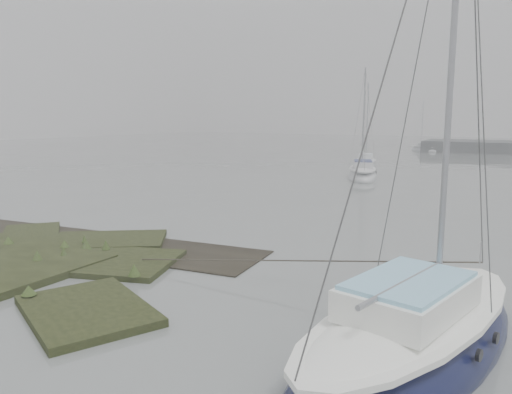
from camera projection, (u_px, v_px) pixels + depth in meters
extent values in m
plane|color=slate|center=(396.00, 177.00, 38.02)|extent=(160.00, 160.00, 0.00)
ellipsoid|color=#101434|center=(413.00, 354.00, 9.42)|extent=(4.18, 8.13, 1.88)
ellipsoid|color=white|center=(415.00, 316.00, 9.30)|extent=(3.46, 7.04, 0.53)
cube|color=white|center=(409.00, 297.00, 8.98)|extent=(2.20, 2.96, 0.55)
cube|color=#8CC9E6|center=(409.00, 280.00, 8.93)|extent=(2.05, 2.72, 0.09)
cylinder|color=#939399|center=(452.00, 54.00, 9.25)|extent=(0.12, 0.12, 8.87)
cylinder|color=#939399|center=(404.00, 283.00, 8.77)|extent=(0.77, 3.05, 0.10)
ellipsoid|color=silver|center=(362.00, 177.00, 36.95)|extent=(4.05, 6.52, 1.50)
ellipsoid|color=silver|center=(363.00, 169.00, 36.86)|extent=(3.39, 5.63, 0.42)
cube|color=silver|center=(363.00, 164.00, 36.54)|extent=(1.98, 2.45, 0.44)
cube|color=navy|center=(363.00, 161.00, 36.50)|extent=(1.84, 2.26, 0.07)
cylinder|color=#939399|center=(364.00, 116.00, 37.01)|extent=(0.10, 0.10, 7.08)
cylinder|color=#939399|center=(363.00, 161.00, 36.33)|extent=(0.93, 2.35, 0.08)
ellipsoid|color=#A4AAAE|center=(365.00, 166.00, 44.73)|extent=(3.32, 6.01, 1.39)
ellipsoid|color=white|center=(366.00, 160.00, 44.64)|extent=(2.76, 5.20, 0.39)
cube|color=white|center=(366.00, 157.00, 44.35)|extent=(1.70, 2.21, 0.41)
cube|color=#B1B6BD|center=(366.00, 154.00, 44.31)|extent=(1.58, 2.03, 0.07)
cylinder|color=#939399|center=(367.00, 120.00, 44.77)|extent=(0.09, 0.09, 6.53)
cylinder|color=#939399|center=(366.00, 154.00, 44.16)|extent=(0.67, 2.23, 0.07)
ellipsoid|color=silver|center=(424.00, 151.00, 65.31)|extent=(4.76, 4.62, 1.21)
ellipsoid|color=silver|center=(424.00, 147.00, 65.23)|extent=(4.06, 3.94, 0.34)
cube|color=silver|center=(425.00, 145.00, 64.98)|extent=(1.98, 1.95, 0.36)
cube|color=#A7AAB4|center=(425.00, 143.00, 64.95)|extent=(1.83, 1.80, 0.06)
cylinder|color=#939399|center=(422.00, 123.00, 65.34)|extent=(0.08, 0.08, 5.70)
cylinder|color=#939399|center=(426.00, 143.00, 64.82)|extent=(1.50, 1.42, 0.06)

